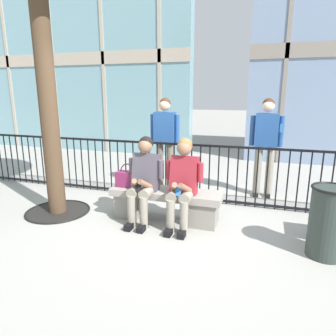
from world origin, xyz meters
TOP-DOWN VIEW (x-y plane):
  - ground_plane at (0.00, 0.00)m, footprint 60.00×60.00m
  - stone_bench at (0.00, 0.00)m, footprint 1.60×0.44m
  - seated_person_with_phone at (-0.28, -0.13)m, footprint 0.52×0.66m
  - seated_person_companion at (0.28, -0.13)m, footprint 0.52×0.66m
  - handbag_on_bench at (-0.58, -0.01)m, footprint 0.34×0.17m
  - bystander_at_railing at (-0.46, 1.35)m, footprint 0.55×0.27m
  - bystander_further_back at (1.31, 1.55)m, footprint 0.55×0.27m
  - plaza_railing at (-0.00, 0.91)m, footprint 9.73×0.04m
  - trash_can at (2.02, -0.41)m, footprint 0.43×0.43m
  - building_facade_left at (-5.18, 4.66)m, footprint 8.80×0.43m

SIDE VIEW (x-z plane):
  - ground_plane at x=0.00m, z-range 0.00..0.00m
  - stone_bench at x=0.00m, z-range 0.05..0.50m
  - trash_can at x=2.02m, z-range 0.01..0.82m
  - plaza_railing at x=0.00m, z-range 0.01..0.99m
  - handbag_on_bench at x=-0.58m, z-range 0.40..0.74m
  - seated_person_with_phone at x=-0.28m, z-range 0.04..1.26m
  - seated_person_companion at x=0.28m, z-range 0.04..1.26m
  - bystander_at_railing at x=-0.46m, z-range 0.15..1.86m
  - bystander_further_back at x=1.31m, z-range 0.15..1.86m
  - building_facade_left at x=-5.18m, z-range 0.01..9.01m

